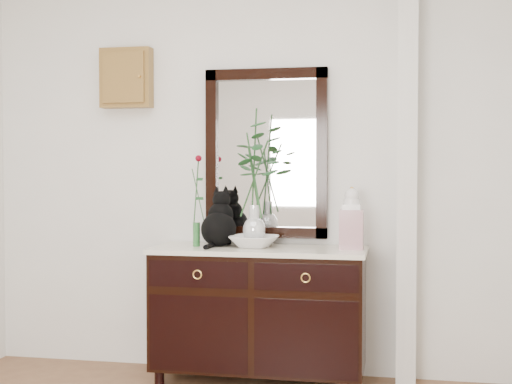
% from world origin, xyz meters
% --- Properties ---
extents(wall_back, '(3.60, 0.04, 2.70)m').
position_xyz_m(wall_back, '(0.00, 1.98, 1.35)').
color(wall_back, silver).
rests_on(wall_back, ground).
extents(pilaster, '(0.12, 0.20, 2.70)m').
position_xyz_m(pilaster, '(1.00, 1.90, 1.35)').
color(pilaster, silver).
rests_on(pilaster, ground).
extents(sideboard, '(1.33, 0.52, 0.82)m').
position_xyz_m(sideboard, '(0.10, 1.73, 0.47)').
color(sideboard, black).
rests_on(sideboard, ground).
extents(wall_mirror, '(0.80, 0.06, 1.10)m').
position_xyz_m(wall_mirror, '(0.10, 1.97, 1.44)').
color(wall_mirror, black).
rests_on(wall_mirror, wall_back).
extents(key_cabinet, '(0.35, 0.10, 0.40)m').
position_xyz_m(key_cabinet, '(-0.85, 1.94, 1.95)').
color(key_cabinet, brown).
rests_on(key_cabinet, wall_back).
extents(cat, '(0.26, 0.32, 0.36)m').
position_xyz_m(cat, '(-0.17, 1.78, 1.03)').
color(cat, black).
rests_on(cat, sideboard).
extents(lotus_bowl, '(0.34, 0.34, 0.07)m').
position_xyz_m(lotus_bowl, '(0.07, 1.74, 0.89)').
color(lotus_bowl, silver).
rests_on(lotus_bowl, sideboard).
extents(vase_branches, '(0.54, 0.54, 0.86)m').
position_xyz_m(vase_branches, '(0.07, 1.74, 1.30)').
color(vase_branches, silver).
rests_on(vase_branches, lotus_bowl).
extents(bud_vase_rose, '(0.08, 0.08, 0.59)m').
position_xyz_m(bud_vase_rose, '(-0.30, 1.72, 1.14)').
color(bud_vase_rose, '#2D6E33').
rests_on(bud_vase_rose, sideboard).
extents(ginger_jar, '(0.14, 0.14, 0.39)m').
position_xyz_m(ginger_jar, '(0.67, 1.76, 1.04)').
color(ginger_jar, silver).
rests_on(ginger_jar, sideboard).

